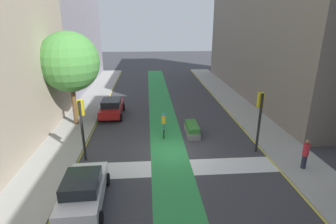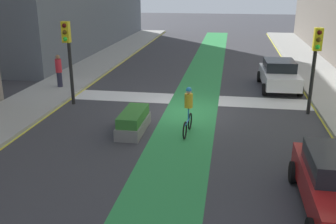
{
  "view_description": "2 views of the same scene",
  "coord_description": "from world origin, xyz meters",
  "px_view_note": "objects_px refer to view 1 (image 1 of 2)",
  "views": [
    {
      "loc": [
        -1.54,
        -15.67,
        8.26
      ],
      "look_at": [
        -0.06,
        3.46,
        1.61
      ],
      "focal_mm": 28.36,
      "sensor_mm": 36.0,
      "label": 1
    },
    {
      "loc": [
        -1.95,
        16.76,
        5.64
      ],
      "look_at": [
        -0.0,
        4.84,
        1.59
      ],
      "focal_mm": 41.32,
      "sensor_mm": 36.0,
      "label": 2
    }
  ],
  "objects_px": {
    "cyclist_in_lane": "(164,124)",
    "pedestrian_sidewalk_right_a": "(305,154)",
    "street_tree_near": "(69,62)",
    "median_planter": "(192,129)",
    "car_white_left_near": "(83,190)",
    "car_red_left_far": "(112,107)",
    "traffic_signal_near_right": "(260,111)",
    "traffic_signal_near_left": "(82,119)"
  },
  "relations": [
    {
      "from": "traffic_signal_near_left",
      "to": "pedestrian_sidewalk_right_a",
      "type": "height_order",
      "value": "traffic_signal_near_left"
    },
    {
      "from": "car_red_left_far",
      "to": "street_tree_near",
      "type": "relative_size",
      "value": 0.57
    },
    {
      "from": "street_tree_near",
      "to": "median_planter",
      "type": "distance_m",
      "value": 10.73
    },
    {
      "from": "traffic_signal_near_right",
      "to": "traffic_signal_near_left",
      "type": "bearing_deg",
      "value": -178.48
    },
    {
      "from": "traffic_signal_near_right",
      "to": "cyclist_in_lane",
      "type": "bearing_deg",
      "value": 154.73
    },
    {
      "from": "street_tree_near",
      "to": "car_red_left_far",
      "type": "bearing_deg",
      "value": 39.2
    },
    {
      "from": "cyclist_in_lane",
      "to": "median_planter",
      "type": "height_order",
      "value": "cyclist_in_lane"
    },
    {
      "from": "traffic_signal_near_right",
      "to": "street_tree_near",
      "type": "relative_size",
      "value": 0.54
    },
    {
      "from": "street_tree_near",
      "to": "traffic_signal_near_left",
      "type": "bearing_deg",
      "value": -71.26
    },
    {
      "from": "car_white_left_near",
      "to": "street_tree_near",
      "type": "relative_size",
      "value": 0.58
    },
    {
      "from": "traffic_signal_near_right",
      "to": "cyclist_in_lane",
      "type": "relative_size",
      "value": 2.14
    },
    {
      "from": "traffic_signal_near_right",
      "to": "car_white_left_near",
      "type": "relative_size",
      "value": 0.93
    },
    {
      "from": "pedestrian_sidewalk_right_a",
      "to": "cyclist_in_lane",
      "type": "bearing_deg",
      "value": 145.0
    },
    {
      "from": "car_white_left_near",
      "to": "median_planter",
      "type": "relative_size",
      "value": 1.76
    },
    {
      "from": "car_red_left_far",
      "to": "traffic_signal_near_right",
      "type": "bearing_deg",
      "value": -36.45
    },
    {
      "from": "car_red_left_far",
      "to": "cyclist_in_lane",
      "type": "xyz_separation_m",
      "value": [
        4.43,
        -4.86,
        0.17
      ]
    },
    {
      "from": "traffic_signal_near_right",
      "to": "pedestrian_sidewalk_right_a",
      "type": "xyz_separation_m",
      "value": [
        1.79,
        -2.62,
        -1.73
      ]
    },
    {
      "from": "car_white_left_near",
      "to": "median_planter",
      "type": "distance_m",
      "value": 10.03
    },
    {
      "from": "car_white_left_near",
      "to": "pedestrian_sidewalk_right_a",
      "type": "distance_m",
      "value": 12.17
    },
    {
      "from": "traffic_signal_near_right",
      "to": "cyclist_in_lane",
      "type": "distance_m",
      "value": 6.84
    },
    {
      "from": "cyclist_in_lane",
      "to": "median_planter",
      "type": "xyz_separation_m",
      "value": [
        2.16,
        0.16,
        -0.57
      ]
    },
    {
      "from": "cyclist_in_lane",
      "to": "pedestrian_sidewalk_right_a",
      "type": "relative_size",
      "value": 1.04
    },
    {
      "from": "traffic_signal_near_left",
      "to": "median_planter",
      "type": "distance_m",
      "value": 8.3
    },
    {
      "from": "cyclist_in_lane",
      "to": "pedestrian_sidewalk_right_a",
      "type": "distance_m",
      "value": 9.47
    },
    {
      "from": "traffic_signal_near_left",
      "to": "cyclist_in_lane",
      "type": "relative_size",
      "value": 2.07
    },
    {
      "from": "cyclist_in_lane",
      "to": "traffic_signal_near_left",
      "type": "bearing_deg",
      "value": -148.72
    },
    {
      "from": "cyclist_in_lane",
      "to": "pedestrian_sidewalk_right_a",
      "type": "bearing_deg",
      "value": -35.0
    },
    {
      "from": "median_planter",
      "to": "car_white_left_near",
      "type": "bearing_deg",
      "value": -129.6
    },
    {
      "from": "pedestrian_sidewalk_right_a",
      "to": "car_white_left_near",
      "type": "bearing_deg",
      "value": -169.91
    },
    {
      "from": "median_planter",
      "to": "street_tree_near",
      "type": "bearing_deg",
      "value": 164.66
    },
    {
      "from": "traffic_signal_near_right",
      "to": "median_planter",
      "type": "relative_size",
      "value": 1.64
    },
    {
      "from": "street_tree_near",
      "to": "median_planter",
      "type": "bearing_deg",
      "value": -15.34
    },
    {
      "from": "traffic_signal_near_left",
      "to": "street_tree_near",
      "type": "relative_size",
      "value": 0.52
    },
    {
      "from": "traffic_signal_near_right",
      "to": "pedestrian_sidewalk_right_a",
      "type": "bearing_deg",
      "value": -55.56
    },
    {
      "from": "traffic_signal_near_left",
      "to": "car_red_left_far",
      "type": "bearing_deg",
      "value": 85.08
    },
    {
      "from": "traffic_signal_near_right",
      "to": "car_red_left_far",
      "type": "distance_m",
      "value": 13.06
    },
    {
      "from": "car_white_left_near",
      "to": "pedestrian_sidewalk_right_a",
      "type": "xyz_separation_m",
      "value": [
        11.98,
        2.13,
        0.26
      ]
    },
    {
      "from": "car_white_left_near",
      "to": "traffic_signal_near_left",
      "type": "bearing_deg",
      "value": 101.21
    },
    {
      "from": "traffic_signal_near_right",
      "to": "pedestrian_sidewalk_right_a",
      "type": "relative_size",
      "value": 2.23
    },
    {
      "from": "street_tree_near",
      "to": "median_planter",
      "type": "relative_size",
      "value": 3.06
    },
    {
      "from": "cyclist_in_lane",
      "to": "street_tree_near",
      "type": "height_order",
      "value": "street_tree_near"
    },
    {
      "from": "traffic_signal_near_right",
      "to": "median_planter",
      "type": "xyz_separation_m",
      "value": [
        -3.8,
        2.97,
        -2.39
      ]
    }
  ]
}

